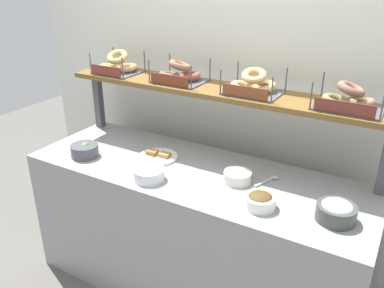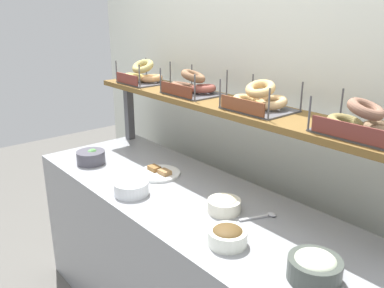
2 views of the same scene
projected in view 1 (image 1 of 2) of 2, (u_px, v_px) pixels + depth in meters
name	position (u px, v px, depth m)	size (l,w,h in m)	color
ground_plane	(194.00, 284.00, 2.66)	(8.00, 8.00, 0.00)	#595651
back_wall	(237.00, 89.00, 2.61)	(3.23, 0.06, 2.40)	silver
deli_counter	(194.00, 231.00, 2.49)	(2.03, 0.70, 0.85)	gray
shelf_riser_left	(99.00, 100.00, 2.89)	(0.05, 0.05, 0.40)	#4C4C51
upper_shelf	(218.00, 90.00, 2.36)	(1.99, 0.32, 0.03)	brown
bowl_tuna_salad	(336.00, 211.00, 1.85)	(0.18, 0.18, 0.10)	#3E453F
bowl_chocolate_spread	(260.00, 200.00, 1.96)	(0.16, 0.16, 0.08)	white
bowl_veggie_mix	(85.00, 150.00, 2.48)	(0.17, 0.17, 0.09)	#4A4852
bowl_potato_salad	(237.00, 176.00, 2.19)	(0.15, 0.15, 0.08)	beige
bowl_cream_cheese	(149.00, 173.00, 2.21)	(0.17, 0.17, 0.08)	white
serving_plate_white	(158.00, 156.00, 2.47)	(0.24, 0.24, 0.04)	white
serving_spoon_near_plate	(270.00, 180.00, 2.21)	(0.09, 0.17, 0.01)	#B7B7BC
bagel_basket_sesame	(118.00, 66.00, 2.66)	(0.28, 0.25, 0.15)	#4C4C51
bagel_basket_cinnamon_raisin	(179.00, 74.00, 2.46)	(0.31, 0.24, 0.14)	#4C4C51
bagel_basket_plain	(253.00, 85.00, 2.23)	(0.31, 0.25, 0.14)	#4C4C51
bagel_basket_poppy	(349.00, 100.00, 1.99)	(0.33, 0.26, 0.14)	#4C4C51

